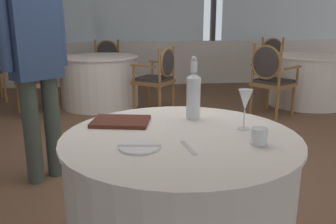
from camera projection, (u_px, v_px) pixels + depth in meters
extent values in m
plane|color=brown|center=(151.00, 165.00, 3.19)|extent=(13.82, 13.82, 0.00)
cube|color=silver|center=(134.00, 63.00, 6.90)|extent=(9.99, 0.12, 0.85)
cylinder|color=white|center=(181.00, 137.00, 1.68)|extent=(1.14, 1.14, 0.02)
cylinder|color=white|center=(180.00, 207.00, 1.78)|extent=(1.11, 1.11, 0.72)
cylinder|color=white|center=(140.00, 147.00, 1.52)|extent=(0.18, 0.18, 0.01)
cube|color=silver|center=(140.00, 146.00, 1.52)|extent=(0.19, 0.04, 0.00)
cube|color=silver|center=(189.00, 148.00, 1.52)|extent=(0.04, 0.17, 0.00)
cylinder|color=white|center=(193.00, 98.00, 1.94)|extent=(0.08, 0.08, 0.23)
cone|color=white|center=(194.00, 75.00, 1.90)|extent=(0.08, 0.08, 0.03)
cylinder|color=white|center=(194.00, 67.00, 1.89)|extent=(0.04, 0.04, 0.06)
sphere|color=silver|center=(194.00, 59.00, 1.88)|extent=(0.03, 0.03, 0.03)
cylinder|color=white|center=(244.00, 129.00, 1.78)|extent=(0.06, 0.06, 0.00)
cylinder|color=white|center=(244.00, 119.00, 1.76)|extent=(0.01, 0.01, 0.10)
cone|color=white|center=(245.00, 100.00, 1.74)|extent=(0.07, 0.07, 0.10)
cylinder|color=white|center=(259.00, 136.00, 1.56)|extent=(0.07, 0.07, 0.07)
cube|color=#512319|center=(121.00, 121.00, 1.87)|extent=(0.33, 0.27, 0.02)
cylinder|color=olive|center=(5.00, 90.00, 5.48)|extent=(0.04, 0.04, 0.41)
cylinder|color=olive|center=(1.00, 86.00, 5.80)|extent=(0.04, 0.04, 0.41)
cylinder|color=olive|center=(1.00, 59.00, 5.35)|extent=(0.04, 0.04, 0.45)
ellipsoid|color=#383333|center=(0.00, 56.00, 5.51)|extent=(0.22, 0.37, 0.38)
torus|color=olive|center=(0.00, 56.00, 5.51)|extent=(0.20, 0.36, 0.39)
cylinder|color=white|center=(98.00, 57.00, 5.15)|extent=(1.17, 1.17, 0.02)
cylinder|color=white|center=(100.00, 82.00, 5.25)|extent=(1.13, 1.13, 0.72)
cube|color=olive|center=(107.00, 69.00, 6.13)|extent=(0.49, 0.49, 0.05)
cube|color=#383333|center=(106.00, 66.00, 6.11)|extent=(0.45, 0.45, 0.04)
cylinder|color=olive|center=(118.00, 84.00, 6.00)|extent=(0.04, 0.04, 0.40)
cylinder|color=olive|center=(94.00, 84.00, 5.98)|extent=(0.04, 0.04, 0.40)
cylinder|color=olive|center=(119.00, 80.00, 6.39)|extent=(0.04, 0.04, 0.40)
cylinder|color=olive|center=(97.00, 80.00, 6.37)|extent=(0.04, 0.04, 0.40)
cylinder|color=olive|center=(118.00, 53.00, 6.26)|extent=(0.04, 0.04, 0.47)
cylinder|color=olive|center=(96.00, 53.00, 6.24)|extent=(0.04, 0.04, 0.47)
ellipsoid|color=#383333|center=(107.00, 52.00, 6.26)|extent=(0.39, 0.08, 0.39)
torus|color=olive|center=(107.00, 52.00, 6.26)|extent=(0.41, 0.06, 0.41)
cube|color=olive|center=(120.00, 55.00, 6.06)|extent=(0.06, 0.37, 0.03)
cylinder|color=olive|center=(120.00, 62.00, 5.95)|extent=(0.03, 0.03, 0.22)
cube|color=olive|center=(91.00, 55.00, 6.03)|extent=(0.06, 0.37, 0.03)
cylinder|color=olive|center=(90.00, 62.00, 5.92)|extent=(0.03, 0.03, 0.22)
cube|color=olive|center=(35.00, 83.00, 4.74)|extent=(0.61, 0.61, 0.05)
cube|color=#383333|center=(35.00, 80.00, 4.73)|extent=(0.57, 0.57, 0.04)
cylinder|color=olive|center=(48.00, 95.00, 5.07)|extent=(0.04, 0.04, 0.41)
cylinder|color=olive|center=(56.00, 101.00, 4.75)|extent=(0.04, 0.04, 0.41)
cylinder|color=olive|center=(18.00, 99.00, 4.86)|extent=(0.04, 0.04, 0.41)
cylinder|color=olive|center=(25.00, 105.00, 4.54)|extent=(0.04, 0.04, 0.41)
cylinder|color=olive|center=(14.00, 63.00, 4.73)|extent=(0.04, 0.04, 0.49)
cylinder|color=olive|center=(21.00, 66.00, 4.41)|extent=(0.04, 0.04, 0.49)
ellipsoid|color=#383333|center=(16.00, 63.00, 4.55)|extent=(0.22, 0.37, 0.41)
torus|color=olive|center=(16.00, 63.00, 4.55)|extent=(0.21, 0.39, 0.42)
cube|color=olive|center=(31.00, 63.00, 4.89)|extent=(0.35, 0.19, 0.03)
cylinder|color=olive|center=(42.00, 70.00, 5.00)|extent=(0.03, 0.03, 0.22)
cube|color=olive|center=(40.00, 67.00, 4.49)|extent=(0.35, 0.19, 0.03)
cylinder|color=olive|center=(52.00, 75.00, 4.59)|extent=(0.03, 0.03, 0.22)
cube|color=olive|center=(154.00, 82.00, 4.83)|extent=(0.64, 0.64, 0.05)
cube|color=#383333|center=(154.00, 79.00, 4.82)|extent=(0.59, 0.59, 0.04)
cylinder|color=olive|center=(134.00, 100.00, 4.80)|extent=(0.04, 0.04, 0.41)
cylinder|color=olive|center=(149.00, 94.00, 5.15)|extent=(0.04, 0.04, 0.41)
cylinder|color=olive|center=(160.00, 103.00, 4.63)|extent=(0.04, 0.04, 0.41)
cylinder|color=olive|center=(173.00, 97.00, 4.97)|extent=(0.04, 0.04, 0.41)
cylinder|color=olive|center=(159.00, 66.00, 4.50)|extent=(0.04, 0.04, 0.45)
cylinder|color=olive|center=(173.00, 63.00, 4.85)|extent=(0.04, 0.04, 0.45)
ellipsoid|color=#383333|center=(168.00, 63.00, 4.66)|extent=(0.26, 0.35, 0.38)
torus|color=olive|center=(168.00, 63.00, 4.66)|extent=(0.25, 0.34, 0.39)
cube|color=olive|center=(143.00, 66.00, 4.56)|extent=(0.32, 0.24, 0.03)
cylinder|color=olive|center=(134.00, 74.00, 4.65)|extent=(0.03, 0.03, 0.22)
cube|color=olive|center=(161.00, 62.00, 4.99)|extent=(0.32, 0.24, 0.03)
cylinder|color=olive|center=(152.00, 69.00, 5.08)|extent=(0.03, 0.03, 0.22)
cylinder|color=white|center=(310.00, 56.00, 5.25)|extent=(1.20, 1.20, 0.02)
cylinder|color=white|center=(307.00, 81.00, 5.34)|extent=(1.17, 1.17, 0.72)
cube|color=olive|center=(277.00, 67.00, 6.21)|extent=(0.49, 0.49, 0.05)
cube|color=#383333|center=(277.00, 65.00, 6.20)|extent=(0.45, 0.45, 0.04)
cylinder|color=olive|center=(292.00, 82.00, 6.12)|extent=(0.04, 0.04, 0.41)
cylinder|color=olive|center=(271.00, 83.00, 6.05)|extent=(0.04, 0.04, 0.41)
cylinder|color=olive|center=(280.00, 78.00, 6.50)|extent=(0.04, 0.04, 0.41)
cylinder|color=olive|center=(260.00, 79.00, 6.42)|extent=(0.04, 0.04, 0.41)
cylinder|color=olive|center=(283.00, 51.00, 6.37)|extent=(0.04, 0.04, 0.49)
cylinder|color=olive|center=(262.00, 51.00, 6.29)|extent=(0.04, 0.04, 0.49)
ellipsoid|color=#383333|center=(272.00, 50.00, 6.34)|extent=(0.39, 0.08, 0.41)
torus|color=olive|center=(272.00, 50.00, 6.34)|extent=(0.42, 0.06, 0.42)
cube|color=olive|center=(291.00, 53.00, 6.18)|extent=(0.06, 0.37, 0.03)
cylinder|color=olive|center=(295.00, 60.00, 6.08)|extent=(0.03, 0.03, 0.22)
cube|color=olive|center=(265.00, 54.00, 6.08)|extent=(0.06, 0.37, 0.03)
cylinder|color=olive|center=(269.00, 61.00, 5.98)|extent=(0.03, 0.03, 0.22)
cube|color=olive|center=(273.00, 84.00, 4.72)|extent=(0.64, 0.64, 0.05)
cube|color=#383333|center=(273.00, 81.00, 4.71)|extent=(0.59, 0.59, 0.04)
cylinder|color=olive|center=(267.00, 96.00, 5.05)|extent=(0.04, 0.04, 0.40)
cylinder|color=olive|center=(293.00, 101.00, 4.77)|extent=(0.04, 0.04, 0.40)
cylinder|color=olive|center=(251.00, 100.00, 4.80)|extent=(0.04, 0.04, 0.40)
cylinder|color=olive|center=(277.00, 105.00, 4.51)|extent=(0.04, 0.04, 0.40)
cylinder|color=olive|center=(253.00, 63.00, 4.67)|extent=(0.04, 0.04, 0.52)
cylinder|color=olive|center=(280.00, 66.00, 4.38)|extent=(0.04, 0.04, 0.52)
ellipsoid|color=#383333|center=(266.00, 62.00, 4.50)|extent=(0.26, 0.35, 0.43)
torus|color=olive|center=(266.00, 62.00, 4.50)|extent=(0.28, 0.39, 0.44)
cube|color=olive|center=(259.00, 64.00, 4.85)|extent=(0.32, 0.24, 0.03)
cylinder|color=olive|center=(265.00, 71.00, 4.97)|extent=(0.03, 0.03, 0.22)
cube|color=olive|center=(293.00, 68.00, 4.49)|extent=(0.32, 0.24, 0.03)
cylinder|color=olive|center=(298.00, 75.00, 4.61)|extent=(0.03, 0.03, 0.22)
cylinder|color=#424C42|center=(53.00, 127.00, 2.89)|extent=(0.13, 0.13, 0.83)
cylinder|color=#424C42|center=(32.00, 132.00, 2.76)|extent=(0.13, 0.13, 0.83)
cube|color=#334770|center=(34.00, 37.00, 2.63)|extent=(0.40, 0.39, 0.63)
cylinder|color=#334770|center=(59.00, 32.00, 2.78)|extent=(0.09, 0.09, 0.53)
cylinder|color=#334770|center=(4.00, 34.00, 2.47)|extent=(0.09, 0.09, 0.53)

